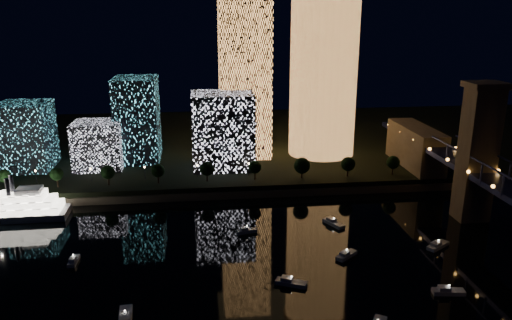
% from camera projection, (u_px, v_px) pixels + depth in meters
% --- Properties ---
extents(ground, '(520.00, 520.00, 0.00)m').
position_uv_depth(ground, '(332.00, 306.00, 128.62)').
color(ground, black).
rests_on(ground, ground).
extents(far_bank, '(420.00, 160.00, 5.00)m').
position_uv_depth(far_bank, '(258.00, 142.00, 280.16)').
color(far_bank, black).
rests_on(far_bank, ground).
extents(seawall, '(420.00, 6.00, 3.00)m').
position_uv_depth(seawall, '(281.00, 191.00, 206.22)').
color(seawall, '#6B5E4C').
rests_on(seawall, ground).
extents(tower_cylindrical, '(34.00, 34.00, 83.27)m').
position_uv_depth(tower_cylindrical, '(324.00, 69.00, 237.32)').
color(tower_cylindrical, '#FFA451').
rests_on(tower_cylindrical, far_bank).
extents(tower_rectangular, '(23.68, 23.68, 75.34)m').
position_uv_depth(tower_rectangular, '(245.00, 78.00, 236.79)').
color(tower_rectangular, '#FFA451').
rests_on(tower_rectangular, far_bank).
extents(midrise_blocks, '(111.43, 40.59, 38.91)m').
position_uv_depth(midrise_blocks, '(136.00, 130.00, 226.38)').
color(midrise_blocks, white).
rests_on(midrise_blocks, far_bank).
extents(motorboats, '(120.00, 79.00, 2.78)m').
position_uv_depth(motorboats, '(302.00, 282.00, 138.57)').
color(motorboats, silver).
rests_on(motorboats, ground).
extents(esplanade_trees, '(165.54, 6.97, 8.98)m').
position_uv_depth(esplanade_trees, '(226.00, 168.00, 206.93)').
color(esplanade_trees, black).
rests_on(esplanade_trees, far_bank).
extents(street_lamps, '(132.70, 0.70, 5.65)m').
position_uv_depth(street_lamps, '(197.00, 168.00, 211.77)').
color(street_lamps, black).
rests_on(street_lamps, far_bank).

